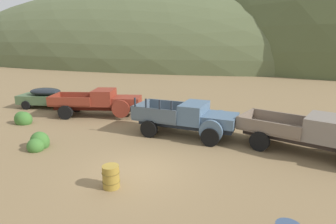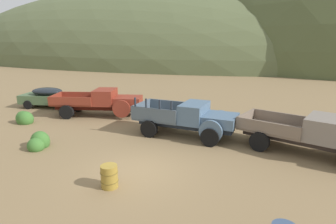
% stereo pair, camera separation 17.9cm
% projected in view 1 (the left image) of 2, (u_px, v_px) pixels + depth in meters
% --- Properties ---
extents(ground_plane, '(300.00, 300.00, 0.00)m').
position_uv_depth(ground_plane, '(137.00, 171.00, 11.58)').
color(ground_plane, olive).
extents(hill_far_right, '(115.26, 50.60, 34.30)m').
position_uv_depth(hill_far_right, '(142.00, 61.00, 70.55)').
color(hill_far_right, '#56603D').
rests_on(hill_far_right, ground).
extents(car_weathered_green, '(5.21, 2.82, 1.57)m').
position_uv_depth(car_weathered_green, '(51.00, 97.00, 22.21)').
color(car_weathered_green, '#47603D').
rests_on(car_weathered_green, ground).
extents(truck_rust_red, '(6.46, 3.74, 1.89)m').
position_uv_depth(truck_rust_red, '(103.00, 102.00, 19.72)').
color(truck_rust_red, '#42140D').
rests_on(truck_rust_red, ground).
extents(truck_chalk_blue, '(5.76, 2.76, 2.16)m').
position_uv_depth(truck_chalk_blue, '(192.00, 119.00, 15.56)').
color(truck_chalk_blue, '#262D39').
rests_on(truck_chalk_blue, ground).
extents(truck_primer_gray, '(6.71, 3.94, 1.89)m').
position_uv_depth(truck_primer_gray, '(321.00, 135.00, 12.91)').
color(truck_primer_gray, '#3D322D').
rests_on(truck_primer_gray, ground).
extents(oil_drum_by_truck, '(0.66, 0.66, 0.86)m').
position_uv_depth(oil_drum_by_truck, '(111.00, 177.00, 10.18)').
color(oil_drum_by_truck, olive).
rests_on(oil_drum_by_truck, ground).
extents(bush_near_barrel, '(1.20, 0.94, 1.02)m').
position_uv_depth(bush_near_barrel, '(23.00, 120.00, 18.01)').
color(bush_near_barrel, '#3D702D').
rests_on(bush_near_barrel, ground).
extents(bush_back_edge, '(1.04, 1.24, 1.04)m').
position_uv_depth(bush_back_edge, '(38.00, 143.00, 13.91)').
color(bush_back_edge, '#3D702D').
rests_on(bush_back_edge, ground).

